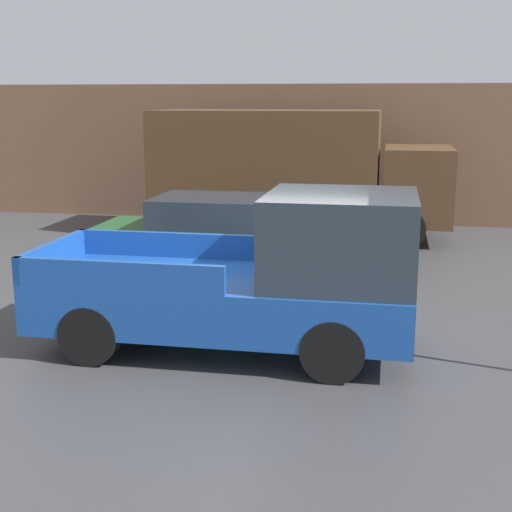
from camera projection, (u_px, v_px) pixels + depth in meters
name	position (u px, v px, depth m)	size (l,w,h in m)	color
ground_plane	(274.00, 337.00, 10.23)	(60.00, 60.00, 0.00)	#3D3D3F
building_wall	(334.00, 154.00, 19.36)	(28.00, 0.15, 3.73)	brown
pickup_truck	(261.00, 279.00, 9.49)	(5.01, 2.09, 2.17)	#194799
car	(218.00, 237.00, 13.40)	(4.60, 1.95, 1.56)	#1E592D
delivery_truck	(290.00, 169.00, 17.39)	(7.13, 2.51, 3.08)	#4C331E
newspaper_box	(298.00, 202.00, 19.50)	(0.45, 0.40, 1.13)	gold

